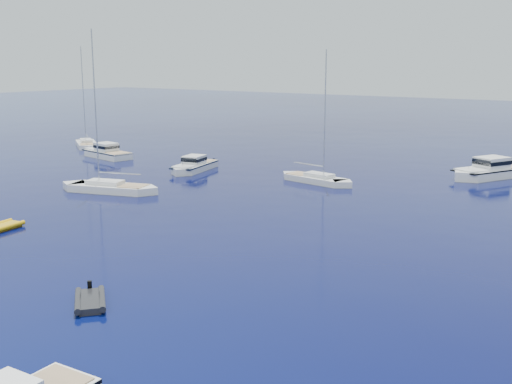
# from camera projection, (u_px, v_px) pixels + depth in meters

# --- Properties ---
(motor_cruiser_far_l) EXTENTS (10.04, 4.58, 2.54)m
(motor_cruiser_far_l) POSITION_uv_depth(u_px,v_px,m) (106.00, 157.00, 85.22)
(motor_cruiser_far_l) COLOR white
(motor_cruiser_far_l) RESTS_ON ground
(motor_cruiser_distant) EXTENTS (7.93, 11.65, 2.95)m
(motor_cruiser_distant) POSITION_uv_depth(u_px,v_px,m) (489.00, 178.00, 70.56)
(motor_cruiser_distant) COLOR white
(motor_cruiser_distant) RESTS_ON ground
(motor_cruiser_horizon) EXTENTS (4.71, 9.28, 2.33)m
(motor_cruiser_horizon) POSITION_uv_depth(u_px,v_px,m) (194.00, 171.00, 74.76)
(motor_cruiser_horizon) COLOR silver
(motor_cruiser_horizon) RESTS_ON ground
(sailboat_mid_l) EXTENTS (11.54, 6.23, 16.45)m
(sailboat_mid_l) POSITION_uv_depth(u_px,v_px,m) (110.00, 192.00, 62.98)
(sailboat_mid_l) COLOR white
(sailboat_mid_l) RESTS_ON ground
(sailboat_centre) EXTENTS (10.15, 4.05, 14.51)m
(sailboat_centre) POSITION_uv_depth(u_px,v_px,m) (316.00, 182.00, 67.79)
(sailboat_centre) COLOR silver
(sailboat_centre) RESTS_ON ground
(sailboat_far_l) EXTENTS (10.19, 8.24, 15.45)m
(sailboat_far_l) POSITION_uv_depth(u_px,v_px,m) (87.00, 147.00, 95.66)
(sailboat_far_l) COLOR white
(sailboat_far_l) RESTS_ON ground
(tender_yellow) EXTENTS (2.65, 4.10, 0.95)m
(tender_yellow) POSITION_uv_depth(u_px,v_px,m) (0.00, 230.00, 48.72)
(tender_yellow) COLOR #DFA60D
(tender_yellow) RESTS_ON ground
(tender_grey_near) EXTENTS (3.89, 3.69, 0.95)m
(tender_grey_near) POSITION_uv_depth(u_px,v_px,m) (90.00, 305.00, 33.90)
(tender_grey_near) COLOR black
(tender_grey_near) RESTS_ON ground
(tender_grey_far) EXTENTS (3.87, 3.23, 0.95)m
(tender_grey_far) POSITION_uv_depth(u_px,v_px,m) (201.00, 164.00, 79.77)
(tender_grey_far) COLOR black
(tender_grey_far) RESTS_ON ground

